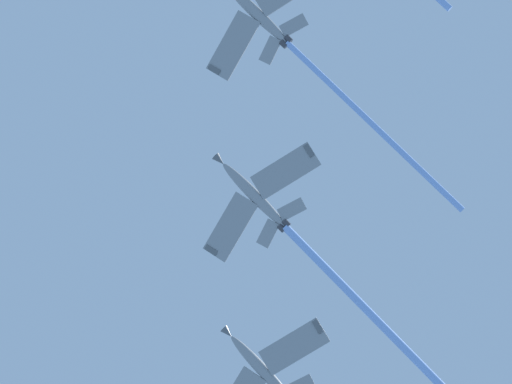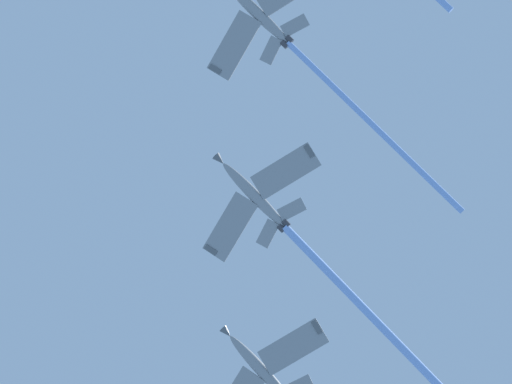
% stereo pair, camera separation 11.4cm
% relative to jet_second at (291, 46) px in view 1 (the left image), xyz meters
% --- Properties ---
extents(jet_second, '(20.18, 43.92, 13.75)m').
position_rel_jet_second_xyz_m(jet_second, '(0.00, 0.00, 0.00)').
color(jet_second, gray).
extents(jet_third, '(20.18, 45.94, 13.72)m').
position_rel_jet_second_xyz_m(jet_third, '(17.29, -20.33, -5.87)').
color(jet_third, gray).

